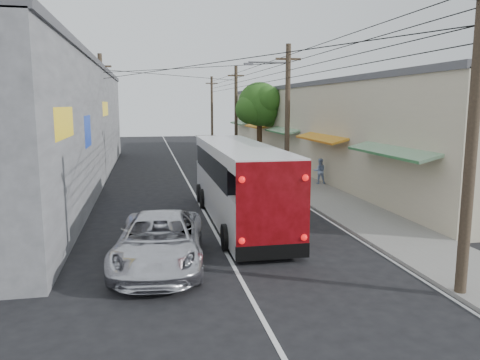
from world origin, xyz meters
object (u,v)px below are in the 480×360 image
object	(u,v)px
parked_suv	(260,174)
parked_car_mid	(240,159)
coach_bus	(238,181)
pedestrian_far	(320,171)
parked_car_far	(231,154)
jeepney	(160,241)
pedestrian_near	(292,170)

from	to	relation	value
parked_suv	parked_car_mid	world-z (taller)	parked_suv
coach_bus	pedestrian_far	distance (m)	9.81
parked_car_mid	parked_car_far	size ratio (longest dim) A/B	0.97
parked_car_far	parked_car_mid	bearing A→B (deg)	-98.04
parked_car_far	pedestrian_far	size ratio (longest dim) A/B	2.64
coach_bus	jeepney	distance (m)	6.06
coach_bus	jeepney	bearing A→B (deg)	-123.76
parked_suv	pedestrian_far	world-z (taller)	pedestrian_far
parked_suv	pedestrian_far	distance (m)	3.58
jeepney	parked_car_far	bearing A→B (deg)	80.99
pedestrian_near	pedestrian_far	xyz separation A→B (m)	(1.58, -0.40, -0.06)
parked_suv	pedestrian_near	xyz separation A→B (m)	(1.97, -0.02, 0.20)
jeepney	pedestrian_far	distance (m)	15.75
pedestrian_near	pedestrian_far	world-z (taller)	pedestrian_near
parked_car_far	pedestrian_far	xyz separation A→B (m)	(3.00, -12.87, 0.22)
parked_suv	parked_car_far	bearing A→B (deg)	79.88
pedestrian_far	parked_car_far	bearing A→B (deg)	-63.29
parked_car_mid	pedestrian_far	distance (m)	9.38
parked_car_mid	pedestrian_near	world-z (taller)	pedestrian_near
pedestrian_far	jeepney	bearing A→B (deg)	65.32
parked_suv	parked_car_mid	distance (m)	8.46
parked_car_mid	coach_bus	bearing A→B (deg)	-99.21
parked_suv	parked_car_far	world-z (taller)	parked_suv
parked_car_mid	parked_car_far	bearing A→B (deg)	91.20
coach_bus	parked_car_mid	distance (m)	16.63
parked_suv	parked_car_far	xyz separation A→B (m)	(0.55, 12.45, -0.08)
parked_car_far	pedestrian_near	distance (m)	12.55
jeepney	parked_car_mid	distance (m)	22.25
coach_bus	parked_car_mid	xyz separation A→B (m)	(3.32, 16.26, -1.00)
coach_bus	jeepney	world-z (taller)	coach_bus
parked_suv	pedestrian_near	bearing A→B (deg)	-8.14
coach_bus	pedestrian_far	world-z (taller)	coach_bus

